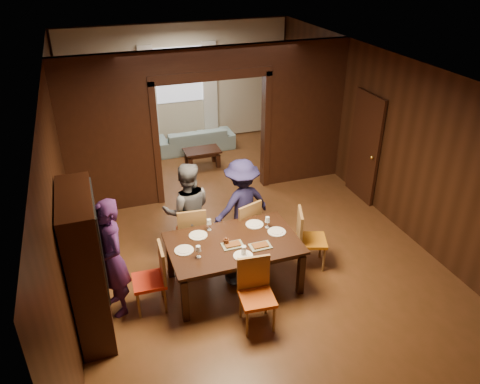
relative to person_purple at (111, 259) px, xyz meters
name	(u,v)px	position (x,y,z in m)	size (l,w,h in m)	color
floor	(240,233)	(2.23, 1.24, -0.86)	(9.00, 9.00, 0.00)	#583518
ceiling	(240,67)	(2.23, 1.24, 2.04)	(5.50, 9.00, 0.02)	silver
room_walls	(208,117)	(2.23, 3.13, 0.65)	(5.52, 9.01, 2.90)	black
person_purple	(111,259)	(0.00, 0.00, 0.00)	(0.63, 0.41, 1.72)	#3D1A4D
person_grey	(188,211)	(1.25, 0.92, -0.04)	(0.79, 0.62, 1.63)	#4D4D53
person_navy	(242,204)	(2.15, 0.91, -0.08)	(1.00, 0.58, 1.55)	#1D1A41
sofa	(195,139)	(2.41, 5.09, -0.59)	(1.85, 0.72, 0.54)	#8AADB5
serving_bowl	(236,238)	(1.74, 0.01, -0.06)	(0.31, 0.31, 0.08)	black
dining_table	(234,264)	(1.69, -0.04, -0.48)	(1.86, 1.15, 0.76)	black
coffee_table	(202,158)	(2.32, 4.11, -0.66)	(0.80, 0.50, 0.40)	black
chair_left	(149,279)	(0.44, -0.12, -0.37)	(0.44, 0.44, 0.97)	red
chair_right	(312,239)	(2.99, 0.03, -0.37)	(0.44, 0.44, 0.97)	orange
chair_far_l	(191,231)	(1.27, 0.84, -0.37)	(0.44, 0.44, 0.97)	#C94012
chair_far_r	(242,226)	(2.09, 0.74, -0.37)	(0.44, 0.44, 0.97)	orange
chair_near	(257,296)	(1.72, -0.92, -0.37)	(0.44, 0.44, 0.97)	#D35113
hutch	(87,266)	(-0.30, -0.26, 0.14)	(0.40, 1.20, 2.00)	black
door_right	(365,147)	(4.93, 1.74, 0.19)	(0.06, 0.90, 2.10)	black
window_far	(179,75)	(2.23, 5.68, 0.84)	(1.20, 0.03, 1.30)	silver
curtain_left	(149,97)	(1.48, 5.64, 0.39)	(0.35, 0.06, 2.40)	white
curtain_right	(210,91)	(2.98, 5.64, 0.39)	(0.35, 0.06, 2.40)	white
plate_left	(184,250)	(0.98, -0.01, -0.09)	(0.27, 0.27, 0.01)	silver
plate_far_l	(198,235)	(1.25, 0.29, -0.09)	(0.27, 0.27, 0.01)	silver
plate_far_r	(255,224)	(2.13, 0.30, -0.09)	(0.27, 0.27, 0.01)	silver
plate_right	(277,232)	(2.37, 0.00, -0.09)	(0.27, 0.27, 0.01)	silver
plate_near	(243,256)	(1.71, -0.39, -0.09)	(0.27, 0.27, 0.01)	silver
platter_a	(233,245)	(1.65, -0.12, -0.08)	(0.30, 0.20, 0.04)	slate
platter_b	(260,246)	(2.01, -0.27, -0.08)	(0.30, 0.20, 0.04)	gray
wineglass_left	(198,252)	(1.13, -0.22, -0.01)	(0.08, 0.08, 0.18)	silver
wineglass_far	(209,225)	(1.45, 0.39, -0.01)	(0.08, 0.08, 0.18)	silver
wineglass_right	(267,222)	(2.29, 0.16, -0.01)	(0.08, 0.08, 0.18)	white
tumbler	(244,251)	(1.73, -0.37, -0.03)	(0.07, 0.07, 0.14)	silver
condiment_jar	(226,241)	(1.57, -0.06, -0.04)	(0.08, 0.08, 0.11)	#452010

